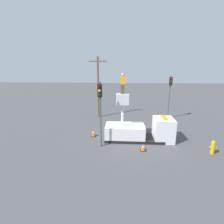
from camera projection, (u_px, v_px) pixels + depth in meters
The scene contains 9 objects.
ground_plane at pixel (134, 139), 16.12m from camera, with size 120.00×120.00×0.00m, color #4C4C4F.
bucket_truck at pixel (139, 130), 15.87m from camera, with size 6.10×2.16×4.21m.
worker at pixel (123, 84), 14.93m from camera, with size 0.40×0.26×1.75m.
traffic_light_pole at pixel (100, 102), 13.62m from camera, with size 0.34×0.57×5.38m.
traffic_light_across at pixel (170, 89), 21.52m from camera, with size 0.34×0.57×5.46m.
fire_hydrant at pixel (213, 147), 13.29m from camera, with size 0.54×0.30×1.08m.
traffic_cone_rear at pixel (94, 133), 16.74m from camera, with size 0.47×0.47×0.74m.
traffic_cone_curbside at pixel (143, 147), 13.88m from camera, with size 0.46×0.46×0.59m.
utility_pole at pixel (98, 85), 22.38m from camera, with size 2.20×0.26×7.76m.
Camera 1 is at (-1.05, -15.09, 6.45)m, focal length 28.00 mm.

